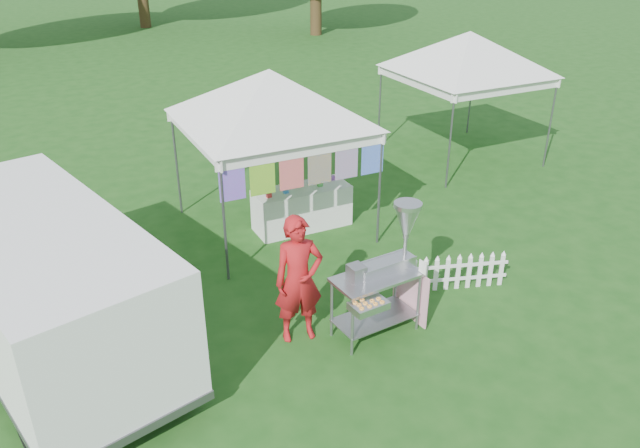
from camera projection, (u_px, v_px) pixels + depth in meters
ground at (368, 323)px, 9.12m from camera, size 120.00×120.00×0.00m
canopy_main at (269, 70)px, 10.58m from camera, size 4.24×4.24×3.45m
canopy_right at (471, 31)px, 13.98m from camera, size 4.24×4.24×3.45m
donut_cart at (389, 261)px, 8.51m from camera, size 1.35×1.03×1.89m
vendor at (299, 280)px, 8.42m from camera, size 0.74×0.55×1.86m
cargo_van at (42, 282)px, 8.10m from camera, size 3.04×5.13×2.00m
picket_fence at (458, 273)px, 9.82m from camera, size 1.55×0.53×0.56m
display_table at (302, 208)px, 11.74m from camera, size 1.80×0.70×0.80m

